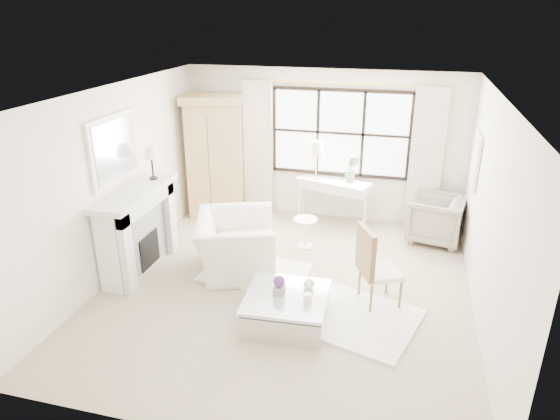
# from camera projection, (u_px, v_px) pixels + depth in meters

# --- Properties ---
(floor) EXTENTS (5.50, 5.50, 0.00)m
(floor) POSITION_uv_depth(u_px,v_px,m) (286.00, 287.00, 7.03)
(floor) COLOR tan
(floor) RESTS_ON ground
(ceiling) EXTENTS (5.50, 5.50, 0.00)m
(ceiling) POSITION_uv_depth(u_px,v_px,m) (287.00, 93.00, 6.01)
(ceiling) COLOR white
(ceiling) RESTS_ON ground
(wall_back) EXTENTS (5.00, 0.00, 5.00)m
(wall_back) POSITION_uv_depth(u_px,v_px,m) (323.00, 145.00, 8.98)
(wall_back) COLOR white
(wall_back) RESTS_ON ground
(wall_front) EXTENTS (5.00, 0.00, 5.00)m
(wall_front) POSITION_uv_depth(u_px,v_px,m) (206.00, 314.00, 4.05)
(wall_front) COLOR beige
(wall_front) RESTS_ON ground
(wall_left) EXTENTS (0.00, 5.50, 5.50)m
(wall_left) POSITION_uv_depth(u_px,v_px,m) (117.00, 182.00, 7.10)
(wall_left) COLOR white
(wall_left) RESTS_ON ground
(wall_right) EXTENTS (0.00, 5.50, 5.50)m
(wall_right) POSITION_uv_depth(u_px,v_px,m) (490.00, 217.00, 5.94)
(wall_right) COLOR beige
(wall_right) RESTS_ON ground
(window_pane) EXTENTS (2.40, 0.02, 1.50)m
(window_pane) POSITION_uv_depth(u_px,v_px,m) (340.00, 133.00, 8.80)
(window_pane) COLOR white
(window_pane) RESTS_ON wall_back
(window_frame) EXTENTS (2.50, 0.04, 1.50)m
(window_frame) POSITION_uv_depth(u_px,v_px,m) (340.00, 133.00, 8.79)
(window_frame) COLOR black
(window_frame) RESTS_ON wall_back
(curtain_rod) EXTENTS (3.30, 0.04, 0.04)m
(curtain_rod) POSITION_uv_depth(u_px,v_px,m) (342.00, 83.00, 8.42)
(curtain_rod) COLOR gold
(curtain_rod) RESTS_ON wall_back
(curtain_left) EXTENTS (0.55, 0.10, 2.47)m
(curtain_left) POSITION_uv_depth(u_px,v_px,m) (258.00, 149.00, 9.21)
(curtain_left) COLOR beige
(curtain_left) RESTS_ON ground
(curtain_right) EXTENTS (0.55, 0.10, 2.47)m
(curtain_right) POSITION_uv_depth(u_px,v_px,m) (426.00, 160.00, 8.52)
(curtain_right) COLOR beige
(curtain_right) RESTS_ON ground
(fireplace) EXTENTS (0.58, 1.66, 1.26)m
(fireplace) POSITION_uv_depth(u_px,v_px,m) (136.00, 229.00, 7.31)
(fireplace) COLOR silver
(fireplace) RESTS_ON ground
(mirror_frame) EXTENTS (0.05, 1.15, 0.95)m
(mirror_frame) POSITION_uv_depth(u_px,v_px,m) (114.00, 149.00, 6.91)
(mirror_frame) COLOR white
(mirror_frame) RESTS_ON wall_left
(mirror_glass) EXTENTS (0.02, 1.00, 0.80)m
(mirror_glass) POSITION_uv_depth(u_px,v_px,m) (116.00, 149.00, 6.90)
(mirror_glass) COLOR #B8BDC4
(mirror_glass) RESTS_ON wall_left
(art_frame) EXTENTS (0.04, 0.62, 0.82)m
(art_frame) POSITION_uv_depth(u_px,v_px,m) (476.00, 161.00, 7.39)
(art_frame) COLOR silver
(art_frame) RESTS_ON wall_right
(art_canvas) EXTENTS (0.01, 0.52, 0.72)m
(art_canvas) POSITION_uv_depth(u_px,v_px,m) (474.00, 161.00, 7.40)
(art_canvas) COLOR beige
(art_canvas) RESTS_ON wall_right
(mantel_lamp) EXTENTS (0.22, 0.22, 0.51)m
(mantel_lamp) POSITION_uv_depth(u_px,v_px,m) (151.00, 154.00, 7.37)
(mantel_lamp) COLOR black
(mantel_lamp) RESTS_ON fireplace
(armoire) EXTENTS (1.28, 1.00, 2.24)m
(armoire) POSITION_uv_depth(u_px,v_px,m) (215.00, 155.00, 9.16)
(armoire) COLOR tan
(armoire) RESTS_ON floor
(console_table) EXTENTS (1.37, 0.81, 0.80)m
(console_table) POSITION_uv_depth(u_px,v_px,m) (333.00, 201.00, 9.03)
(console_table) COLOR white
(console_table) RESTS_ON floor
(console_lamp) EXTENTS (0.28, 0.28, 0.69)m
(console_lamp) POSITION_uv_depth(u_px,v_px,m) (317.00, 149.00, 8.76)
(console_lamp) COLOR #A7893A
(console_lamp) RESTS_ON console_table
(orchid_plant) EXTENTS (0.27, 0.22, 0.48)m
(orchid_plant) POSITION_uv_depth(u_px,v_px,m) (352.00, 169.00, 8.71)
(orchid_plant) COLOR #5A764F
(orchid_plant) RESTS_ON console_table
(side_table) EXTENTS (0.40, 0.40, 0.51)m
(side_table) POSITION_uv_depth(u_px,v_px,m) (305.00, 229.00, 8.08)
(side_table) COLOR white
(side_table) RESTS_ON floor
(rug_left) EXTENTS (1.59, 1.19, 0.03)m
(rug_left) POSITION_uv_depth(u_px,v_px,m) (256.00, 272.00, 7.42)
(rug_left) COLOR white
(rug_left) RESTS_ON floor
(rug_right) EXTENTS (1.98, 1.70, 0.03)m
(rug_right) POSITION_uv_depth(u_px,v_px,m) (347.00, 316.00, 6.36)
(rug_right) COLOR white
(rug_right) RESTS_ON floor
(club_armchair) EXTENTS (1.46, 1.57, 0.83)m
(club_armchair) POSITION_uv_depth(u_px,v_px,m) (236.00, 244.00, 7.36)
(club_armchair) COLOR white
(club_armchair) RESTS_ON floor
(wingback_chair) EXTENTS (1.01, 0.99, 0.78)m
(wingback_chair) POSITION_uv_depth(u_px,v_px,m) (435.00, 219.00, 8.30)
(wingback_chair) COLOR gray
(wingback_chair) RESTS_ON floor
(french_chair) EXTENTS (0.65, 0.65, 1.08)m
(french_chair) POSITION_uv_depth(u_px,v_px,m) (378.00, 283.00, 6.54)
(french_chair) COLOR olive
(french_chair) RESTS_ON floor
(coffee_table) EXTENTS (1.05, 1.05, 0.38)m
(coffee_table) POSITION_uv_depth(u_px,v_px,m) (286.00, 309.00, 6.20)
(coffee_table) COLOR silver
(coffee_table) RESTS_ON floor
(planter_box) EXTENTS (0.16, 0.16, 0.11)m
(planter_box) POSITION_uv_depth(u_px,v_px,m) (279.00, 290.00, 6.14)
(planter_box) COLOR gray
(planter_box) RESTS_ON coffee_table
(planter_flowers) EXTENTS (0.14, 0.14, 0.14)m
(planter_flowers) POSITION_uv_depth(u_px,v_px,m) (279.00, 281.00, 6.09)
(planter_flowers) COLOR #532A6A
(planter_flowers) RESTS_ON planter_box
(pillar_candle) EXTENTS (0.10, 0.10, 0.12)m
(pillar_candle) POSITION_uv_depth(u_px,v_px,m) (308.00, 298.00, 5.95)
(pillar_candle) COLOR white
(pillar_candle) RESTS_ON coffee_table
(coffee_vase) EXTENTS (0.15, 0.15, 0.15)m
(coffee_vase) POSITION_uv_depth(u_px,v_px,m) (309.00, 283.00, 6.26)
(coffee_vase) COLOR silver
(coffee_vase) RESTS_ON coffee_table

